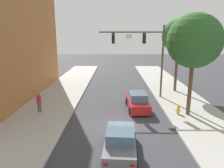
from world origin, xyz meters
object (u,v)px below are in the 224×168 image
Objects in this scene: car_lead_red at (137,102)px; street_tree_second at (179,36)px; car_following_grey at (120,142)px; street_tree_nearest at (194,41)px; traffic_signal_mast at (145,48)px; pedestrian_sidewalk_left_walker at (39,102)px; fire_hydrant at (178,110)px.

car_lead_red is 9.84m from street_tree_second.
car_following_grey is at bearing -117.25° from street_tree_second.
street_tree_nearest reaches higher than car_following_grey.
street_tree_nearest is 7.68m from street_tree_second.
street_tree_nearest is 0.99× the size of street_tree_second.
car_following_grey is at bearing -104.20° from traffic_signal_mast.
traffic_signal_mast is 6.04m from street_tree_nearest.
traffic_signal_mast is 1.73× the size of car_following_grey.
traffic_signal_mast is 12.17m from car_following_grey.
pedestrian_sidewalk_left_walker is (-9.59, -4.79, -4.28)m from traffic_signal_mast.
car_lead_red is at bearing 76.54° from car_following_grey.
fire_hydrant is 5.75m from street_tree_nearest.
car_lead_red reaches higher than fire_hydrant.
car_following_grey is (-1.76, -7.34, 0.00)m from car_lead_red.
car_lead_red is 3.62m from fire_hydrant.
street_tree_second is at bearing 30.97° from traffic_signal_mast.
car_lead_red is 0.53× the size of street_tree_nearest.
car_lead_red is at bearing 155.55° from fire_hydrant.
traffic_signal_mast is at bearing 121.16° from street_tree_nearest.
street_tree_nearest reaches higher than pedestrian_sidewalk_left_walker.
street_tree_nearest is (5.85, 5.79, 5.48)m from car_following_grey.
car_lead_red is (-1.00, -3.57, -4.62)m from traffic_signal_mast.
street_tree_nearest is at bearing 44.69° from car_following_grey.
traffic_signal_mast is 4.57× the size of pedestrian_sidewalk_left_walker.
car_lead_red is 2.63× the size of pedestrian_sidewalk_left_walker.
street_tree_second reaches higher than fire_hydrant.
car_following_grey is 16.14m from street_tree_second.
traffic_signal_mast reaches higher than pedestrian_sidewalk_left_walker.
street_tree_second is at bearing 76.23° from fire_hydrant.
car_lead_red is 0.52× the size of street_tree_second.
fire_hydrant is (11.88, -0.28, -0.56)m from pedestrian_sidewalk_left_walker.
street_tree_second is at bearing 27.90° from pedestrian_sidewalk_left_walker.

